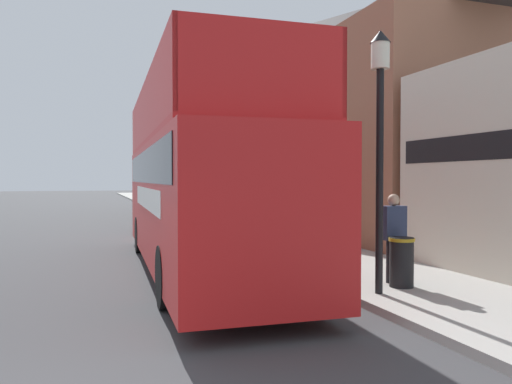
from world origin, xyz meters
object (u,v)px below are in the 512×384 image
pedestrian_second (393,229)px  lamp_post_second (244,149)px  lamp_post_third (193,157)px  parked_car_ahead_of_bus (169,214)px  lamp_post_nearest (380,112)px  litter_bin (402,261)px  tour_bus (197,190)px

pedestrian_second → lamp_post_second: size_ratio=0.40×
pedestrian_second → lamp_post_second: 7.40m
lamp_post_second → lamp_post_third: size_ratio=0.97×
lamp_post_second → lamp_post_third: lamp_post_third is taller
parked_car_ahead_of_bus → lamp_post_third: (1.59, 2.76, 2.46)m
lamp_post_second → lamp_post_third: (-0.06, 7.80, 0.08)m
pedestrian_second → lamp_post_nearest: 2.38m
pedestrian_second → lamp_post_nearest: size_ratio=0.37×
parked_car_ahead_of_bus → lamp_post_third: size_ratio=0.98×
pedestrian_second → litter_bin: bearing=-101.9°
lamp_post_second → litter_bin: lamp_post_second is taller
lamp_post_second → tour_bus: bearing=-121.9°
parked_car_ahead_of_bus → pedestrian_second: pedestrian_second is taller
parked_car_ahead_of_bus → litter_bin: bearing=-79.3°
parked_car_ahead_of_bus → lamp_post_third: bearing=60.3°
parked_car_ahead_of_bus → pedestrian_second: 12.38m
tour_bus → lamp_post_second: lamp_post_second is taller
tour_bus → parked_car_ahead_of_bus: tour_bus is taller
lamp_post_nearest → litter_bin: bearing=25.0°
lamp_post_second → pedestrian_second: bearing=-83.8°
pedestrian_second → lamp_post_third: 15.05m
lamp_post_third → lamp_post_nearest: bearing=-89.8°
parked_car_ahead_of_bus → lamp_post_nearest: (1.64, -12.84, 2.57)m
lamp_post_nearest → litter_bin: (0.69, 0.32, -2.68)m
tour_bus → lamp_post_second: bearing=60.3°
tour_bus → lamp_post_second: (2.37, 3.80, 1.22)m
lamp_post_nearest → lamp_post_third: (-0.05, 15.60, -0.11)m
litter_bin → parked_car_ahead_of_bus: bearing=100.6°
parked_car_ahead_of_bus → pedestrian_second: size_ratio=2.51×
parked_car_ahead_of_bus → lamp_post_third: lamp_post_third is taller
lamp_post_nearest → lamp_post_third: bearing=90.2°
lamp_post_second → parked_car_ahead_of_bus: bearing=108.0°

